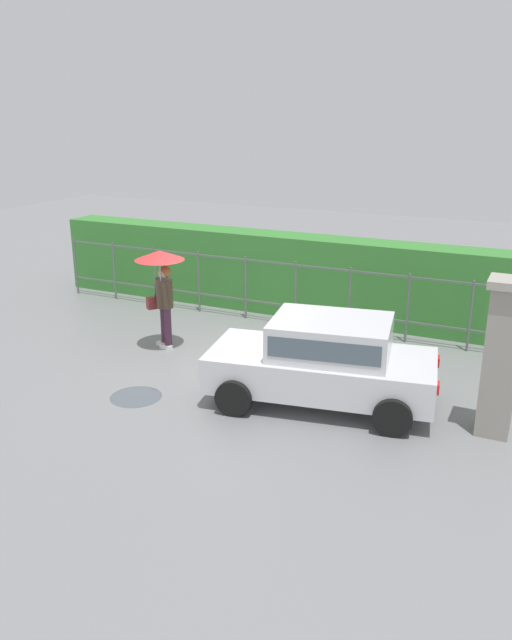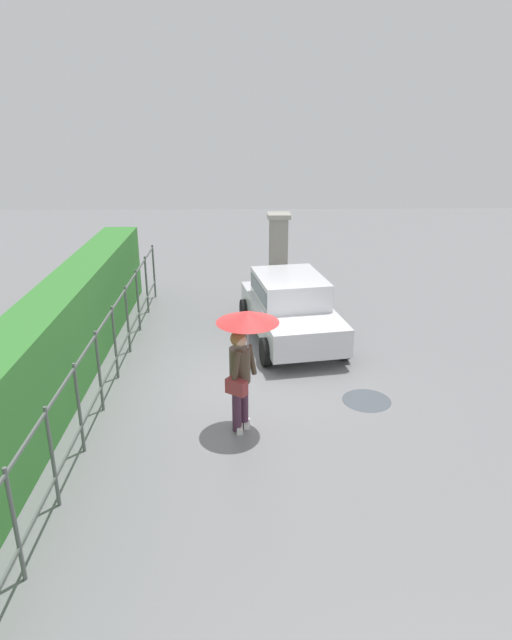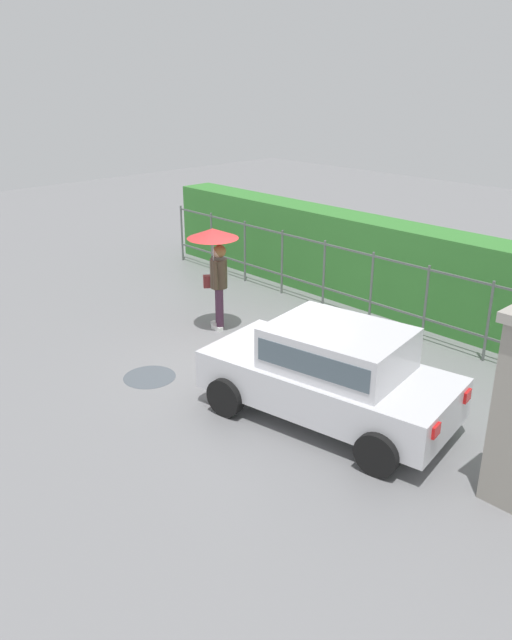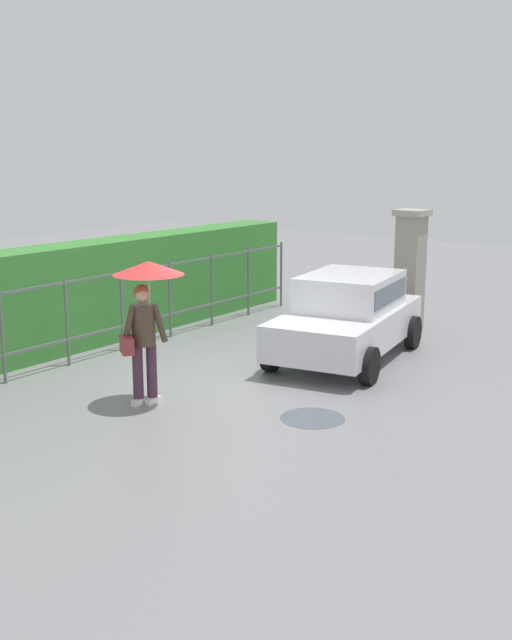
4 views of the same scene
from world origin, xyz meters
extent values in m
plane|color=slate|center=(0.00, 0.00, 0.00)|extent=(40.00, 40.00, 0.00)
cube|color=silver|center=(2.15, -0.79, 0.58)|extent=(3.92, 2.24, 0.60)
cube|color=silver|center=(2.30, -0.77, 1.18)|extent=(2.12, 1.74, 0.60)
cube|color=#4C5B66|center=(2.30, -0.77, 1.20)|extent=(1.97, 1.73, 0.33)
cylinder|color=black|center=(1.06, -1.83, 0.30)|extent=(0.62, 0.28, 0.60)
cylinder|color=black|center=(0.78, -0.18, 0.30)|extent=(0.62, 0.28, 0.60)
cylinder|color=black|center=(3.53, -1.41, 0.30)|extent=(0.62, 0.28, 0.60)
cylinder|color=black|center=(3.24, 0.25, 0.30)|extent=(0.62, 0.28, 0.60)
cube|color=red|center=(4.08, -1.02, 0.73)|extent=(0.09, 0.21, 0.16)
cube|color=red|center=(3.89, 0.06, 0.73)|extent=(0.09, 0.21, 0.16)
cylinder|color=#47283D|center=(-1.55, 0.28, 0.43)|extent=(0.15, 0.15, 0.86)
cylinder|color=#47283D|center=(-1.72, 0.40, 0.43)|extent=(0.15, 0.15, 0.86)
cube|color=white|center=(-1.59, 0.23, 0.04)|extent=(0.26, 0.10, 0.08)
cube|color=white|center=(-1.75, 0.35, 0.04)|extent=(0.26, 0.10, 0.08)
cylinder|color=#473828|center=(-1.63, 0.34, 1.15)|extent=(0.34, 0.34, 0.58)
sphere|color=#DBAD89|center=(-1.63, 0.34, 1.58)|extent=(0.22, 0.22, 0.22)
sphere|color=olive|center=(-1.62, 0.36, 1.60)|extent=(0.25, 0.25, 0.25)
cylinder|color=#473828|center=(-1.50, 0.15, 1.18)|extent=(0.24, 0.20, 0.56)
cylinder|color=#473828|center=(-1.86, 0.40, 1.18)|extent=(0.24, 0.20, 0.56)
cylinder|color=#B2B2B7|center=(-1.63, 0.21, 1.50)|extent=(0.02, 0.02, 0.77)
cone|color=red|center=(-1.63, 0.21, 1.97)|extent=(0.99, 0.99, 0.19)
cube|color=maroon|center=(-1.92, 0.39, 0.91)|extent=(0.33, 0.37, 0.24)
cylinder|color=#59605B|center=(-6.06, 2.77, 0.75)|extent=(0.05, 0.05, 1.50)
cylinder|color=#59605B|center=(-4.79, 2.77, 0.75)|extent=(0.05, 0.05, 1.50)
cylinder|color=#59605B|center=(-3.53, 2.77, 0.75)|extent=(0.05, 0.05, 1.50)
cylinder|color=#59605B|center=(-2.26, 2.77, 0.75)|extent=(0.05, 0.05, 1.50)
cylinder|color=#59605B|center=(-1.00, 2.77, 0.75)|extent=(0.05, 0.05, 1.50)
cylinder|color=#59605B|center=(0.26, 2.77, 0.75)|extent=(0.05, 0.05, 1.50)
cylinder|color=#59605B|center=(1.53, 2.77, 0.75)|extent=(0.05, 0.05, 1.50)
cylinder|color=#59605B|center=(2.79, 2.77, 0.75)|extent=(0.05, 0.05, 1.50)
cube|color=#59605B|center=(-0.37, 2.77, 1.42)|extent=(11.38, 0.03, 0.04)
cube|color=#59605B|center=(-0.37, 2.77, 0.45)|extent=(11.38, 0.03, 0.04)
cube|color=#387F33|center=(-0.37, 3.69, 0.95)|extent=(12.38, 0.90, 1.90)
cylinder|color=#4C545B|center=(-0.77, -1.96, 0.00)|extent=(0.89, 0.89, 0.00)
camera|label=1|loc=(5.33, -9.97, 4.64)|focal=35.31mm
camera|label=2|loc=(-9.71, 0.26, 4.98)|focal=31.32mm
camera|label=3|loc=(7.39, -7.18, 4.83)|focal=35.17mm
camera|label=4|loc=(-9.14, -7.18, 3.55)|focal=42.85mm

